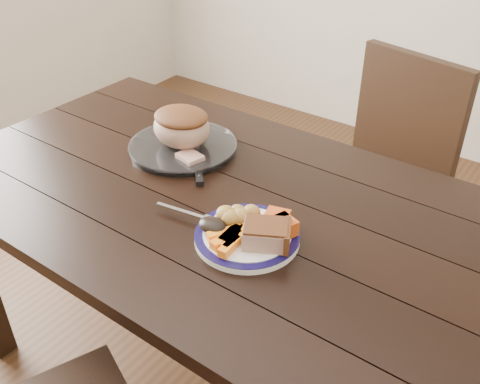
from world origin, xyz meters
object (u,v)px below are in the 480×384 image
Objects in this scene: dinner_plate at (247,237)px; pork_slice at (266,235)px; fork at (193,215)px; chair_far at (382,171)px; roast_joint at (182,128)px; serving_platter at (183,148)px; dining_table at (221,223)px; carving_knife at (198,166)px.

pork_slice is (0.05, -0.00, 0.03)m from dinner_plate.
pork_slice reaches higher than fork.
chair_far is 3.78× the size of dinner_plate.
serving_platter is at bearing 0.00° from roast_joint.
dining_table is 0.28m from pork_slice.
serving_platter is 1.27× the size of carving_knife.
dinner_plate is 0.47m from roast_joint.
dining_table is 9.07× the size of roast_joint.
dinner_plate is 0.35m from carving_knife.
dinner_plate is at bearing 15.74° from carving_knife.
dining_table is at bearing 152.27° from pork_slice.
fork reaches higher than carving_knife.
fork is 1.01× the size of roast_joint.
roast_joint is (0.00, 0.00, 0.07)m from serving_platter.
pork_slice is at bearing -4.76° from dinner_plate.
dining_table is 0.32m from roast_joint.
fork is at bearing -172.55° from dinner_plate.
chair_far is 0.88m from dinner_plate.
serving_platter is (-0.41, -0.61, 0.23)m from chair_far.
dining_table is 1.72× the size of chair_far.
dinner_plate is 0.99× the size of carving_knife.
chair_far is at bearing 89.92° from dinner_plate.
fork is at bearing 93.97° from chair_far.
roast_joint is at bearing -160.42° from carving_knife.
pork_slice reaches higher than carving_knife.
dining_table is at bearing 18.92° from carving_knife.
roast_joint is 0.71× the size of carving_knife.
chair_far is at bearing 112.48° from carving_knife.
dinner_plate is (-0.00, -0.85, 0.23)m from chair_far.
pork_slice is (0.46, -0.24, 0.03)m from serving_platter.
fork is (0.26, -0.26, 0.01)m from serving_platter.
dining_table is at bearing 89.15° from fork.
fork is (-0.15, -0.02, 0.01)m from dinner_plate.
roast_joint is (-0.24, 0.13, 0.17)m from dining_table.
roast_joint is at bearing 125.94° from fork.
dining_table is at bearing 146.18° from dinner_plate.
carving_knife is (-0.36, 0.19, -0.04)m from pork_slice.
dining_table is 0.17m from fork.
chair_far is 2.95× the size of serving_platter.
dinner_plate reaches higher than carving_knife.
dinner_plate is 2.43× the size of pork_slice.
fork is at bearing -175.81° from pork_slice.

